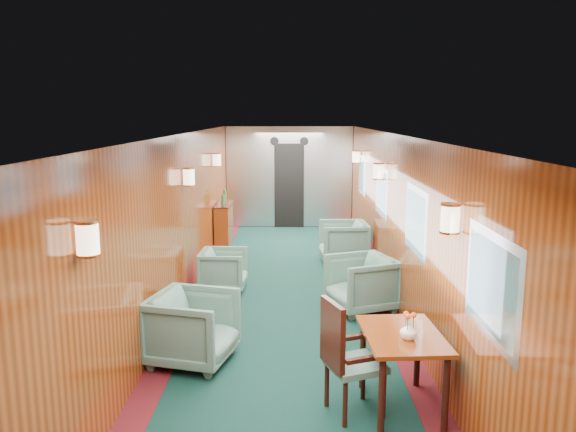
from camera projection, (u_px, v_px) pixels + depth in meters
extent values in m
plane|color=#0C2D26|center=(288.00, 311.00, 7.74)|extent=(12.00, 12.00, 0.00)
cube|color=white|center=(288.00, 139.00, 7.32)|extent=(3.00, 12.00, 0.10)
cube|color=white|center=(288.00, 138.00, 7.32)|extent=(1.20, 12.00, 0.06)
cube|color=maroon|center=(289.00, 177.00, 13.43)|extent=(3.00, 0.10, 2.40)
cube|color=maroon|center=(176.00, 225.00, 7.54)|extent=(0.10, 12.00, 2.40)
cube|color=maroon|center=(399.00, 226.00, 7.52)|extent=(0.10, 12.00, 2.40)
cube|color=#470E14|center=(190.00, 310.00, 7.75)|extent=(0.30, 12.00, 0.01)
cube|color=#470E14|center=(385.00, 311.00, 7.73)|extent=(0.30, 12.00, 0.01)
cube|color=silver|center=(289.00, 177.00, 13.35)|extent=(2.98, 0.12, 2.38)
cube|color=black|center=(289.00, 186.00, 13.31)|extent=(0.70, 0.06, 2.00)
cylinder|color=black|center=(274.00, 141.00, 13.13)|extent=(0.20, 0.04, 0.20)
cylinder|color=black|center=(304.00, 141.00, 13.13)|extent=(0.20, 0.04, 0.20)
cube|color=silver|center=(491.00, 287.00, 4.03)|extent=(0.02, 1.10, 0.80)
cube|color=slate|center=(490.00, 287.00, 4.03)|extent=(0.01, 0.96, 0.66)
cube|color=silver|center=(416.00, 221.00, 6.49)|extent=(0.02, 1.10, 0.80)
cube|color=slate|center=(415.00, 221.00, 6.49)|extent=(0.01, 0.96, 0.66)
cube|color=silver|center=(381.00, 192.00, 8.95)|extent=(0.02, 1.10, 0.80)
cube|color=slate|center=(381.00, 192.00, 8.95)|extent=(0.01, 0.96, 0.66)
cube|color=silver|center=(362.00, 175.00, 11.41)|extent=(0.02, 1.10, 0.80)
cube|color=slate|center=(362.00, 175.00, 11.41)|extent=(0.01, 0.96, 0.66)
cylinder|color=#FFEEC6|center=(88.00, 239.00, 3.99)|extent=(0.16, 0.16, 0.24)
cylinder|color=#BE7B35|center=(89.00, 255.00, 4.01)|extent=(0.17, 0.17, 0.02)
cylinder|color=#FFEEC6|center=(450.00, 218.00, 4.76)|extent=(0.16, 0.16, 0.24)
cylinder|color=#BE7B35|center=(450.00, 232.00, 4.78)|extent=(0.17, 0.17, 0.02)
cylinder|color=#FFEEC6|center=(189.00, 177.00, 7.92)|extent=(0.16, 0.16, 0.24)
cylinder|color=#BE7B35|center=(189.00, 185.00, 7.94)|extent=(0.17, 0.17, 0.02)
cylinder|color=#FFEEC6|center=(378.00, 171.00, 8.69)|extent=(0.16, 0.16, 0.24)
cylinder|color=#BE7B35|center=(378.00, 179.00, 8.71)|extent=(0.17, 0.17, 0.02)
cylinder|color=#FFEEC6|center=(217.00, 160.00, 10.87)|extent=(0.16, 0.16, 0.24)
cylinder|color=#BE7B35|center=(217.00, 166.00, 10.89)|extent=(0.17, 0.17, 0.02)
cylinder|color=#FFEEC6|center=(356.00, 157.00, 11.64)|extent=(0.16, 0.16, 0.24)
cylinder|color=#BE7B35|center=(356.00, 163.00, 11.67)|extent=(0.17, 0.17, 0.02)
cube|color=maroon|center=(403.00, 335.00, 5.04)|extent=(0.74, 1.02, 0.04)
cylinder|color=black|center=(382.00, 397.00, 4.68)|extent=(0.06, 0.06, 0.69)
cylinder|color=black|center=(446.00, 395.00, 4.71)|extent=(0.06, 0.06, 0.69)
cylinder|color=black|center=(363.00, 355.00, 5.51)|extent=(0.06, 0.06, 0.69)
cylinder|color=black|center=(417.00, 353.00, 5.54)|extent=(0.06, 0.06, 0.69)
cube|color=#1F4A45|center=(355.00, 365.00, 5.02)|extent=(0.59, 0.59, 0.06)
cube|color=black|center=(332.00, 335.00, 4.89)|extent=(0.20, 0.41, 0.60)
cube|color=#1F4A45|center=(335.00, 341.00, 4.91)|extent=(0.13, 0.30, 0.36)
cube|color=black|center=(368.00, 359.00, 4.78)|extent=(0.41, 0.20, 0.04)
cube|color=black|center=(344.00, 339.00, 5.21)|extent=(0.41, 0.20, 0.04)
cylinder|color=black|center=(345.00, 404.00, 4.83)|extent=(0.04, 0.04, 0.43)
cylinder|color=black|center=(384.00, 396.00, 4.96)|extent=(0.04, 0.04, 0.43)
cylinder|color=black|center=(327.00, 384.00, 5.18)|extent=(0.04, 0.04, 0.43)
cylinder|color=black|center=(363.00, 378.00, 5.31)|extent=(0.04, 0.04, 0.43)
cube|color=maroon|center=(224.00, 225.00, 11.56)|extent=(0.29, 0.95, 0.86)
cube|color=black|center=(224.00, 204.00, 11.48)|extent=(0.31, 0.97, 0.02)
cylinder|color=#29532E|center=(223.00, 200.00, 11.22)|extent=(0.07, 0.07, 0.22)
cylinder|color=#29532E|center=(225.00, 196.00, 11.55)|extent=(0.06, 0.06, 0.28)
cylinder|color=#BE7B35|center=(226.00, 197.00, 11.74)|extent=(0.08, 0.08, 0.18)
imported|color=white|center=(409.00, 331.00, 4.90)|extent=(0.19, 0.19, 0.16)
imported|color=#1F4A45|center=(193.00, 328.00, 6.07)|extent=(1.04, 1.02, 0.78)
imported|color=#1F4A45|center=(224.00, 270.00, 8.61)|extent=(0.72, 0.70, 0.63)
imported|color=#1F4A45|center=(361.00, 283.00, 7.71)|extent=(1.07, 1.05, 0.76)
imported|color=#1F4A45|center=(343.00, 242.00, 10.17)|extent=(0.89, 0.86, 0.77)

